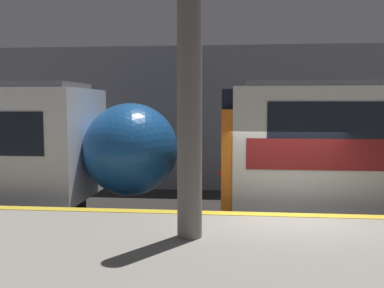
% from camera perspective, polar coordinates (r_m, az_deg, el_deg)
% --- Properties ---
extents(ground_plane, '(120.00, 120.00, 0.00)m').
position_cam_1_polar(ground_plane, '(9.47, 12.34, -14.12)').
color(ground_plane, '#282623').
extents(platform, '(40.00, 4.87, 0.95)m').
position_cam_1_polar(platform, '(7.04, 14.71, -17.00)').
color(platform, gray).
rests_on(platform, ground).
extents(station_rear_barrier, '(50.00, 0.15, 5.14)m').
position_cam_1_polar(station_rear_barrier, '(15.99, 9.70, 3.17)').
color(station_rear_barrier, gray).
rests_on(station_rear_barrier, ground).
extents(support_pillar_near, '(0.40, 0.40, 4.16)m').
position_cam_1_polar(support_pillar_near, '(7.17, -0.31, 4.47)').
color(support_pillar_near, slate).
rests_on(support_pillar_near, platform).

